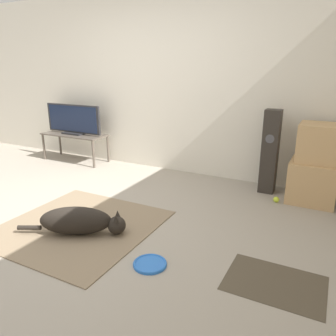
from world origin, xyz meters
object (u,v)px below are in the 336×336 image
(tv, at_px, (73,120))
(tennis_ball_near_speaker, at_px, (265,190))
(floor_speaker, at_px, (270,152))
(cardboard_box_lower, at_px, (312,182))
(dog, at_px, (80,221))
(frisbee, at_px, (150,264))
(tennis_ball_by_boxes, at_px, (276,200))
(tv_stand, at_px, (75,137))
(cardboard_box_upper, at_px, (320,143))

(tv, xyz_separation_m, tennis_ball_near_speaker, (3.09, -0.01, -0.65))
(floor_speaker, bearing_deg, cardboard_box_lower, -8.02)
(dog, distance_m, floor_speaker, 2.37)
(frisbee, height_order, cardboard_box_lower, cardboard_box_lower)
(tennis_ball_by_boxes, xyz_separation_m, tennis_ball_near_speaker, (-0.18, 0.26, 0.00))
(tennis_ball_by_boxes, bearing_deg, frisbee, -110.67)
(tennis_ball_by_boxes, bearing_deg, tennis_ball_near_speaker, 124.78)
(cardboard_box_lower, xyz_separation_m, tv_stand, (-3.62, 0.04, 0.16))
(frisbee, distance_m, tennis_ball_near_speaker, 2.08)
(tennis_ball_near_speaker, bearing_deg, floor_speaker, 71.93)
(frisbee, bearing_deg, tv_stand, 142.17)
(frisbee, bearing_deg, floor_speaker, 76.58)
(dog, height_order, floor_speaker, floor_speaker)
(frisbee, xyz_separation_m, tennis_ball_near_speaker, (0.48, 2.02, 0.02))
(floor_speaker, xyz_separation_m, tv, (-3.11, -0.03, 0.17))
(cardboard_box_lower, relative_size, tv_stand, 0.46)
(tennis_ball_by_boxes, bearing_deg, cardboard_box_upper, 34.42)
(frisbee, distance_m, tv_stand, 3.33)
(tv, bearing_deg, cardboard_box_lower, -0.74)
(floor_speaker, bearing_deg, tennis_ball_by_boxes, -60.33)
(tv, bearing_deg, tv_stand, -90.00)
(dog, relative_size, tennis_ball_near_speaker, 13.95)
(frisbee, distance_m, floor_speaker, 2.18)
(cardboard_box_upper, bearing_deg, tennis_ball_by_boxes, -145.58)
(tennis_ball_by_boxes, relative_size, tennis_ball_near_speaker, 1.00)
(dog, height_order, tv, tv)
(tv, xyz_separation_m, tennis_ball_by_boxes, (3.28, -0.28, -0.65))
(tv, distance_m, tennis_ball_by_boxes, 3.35)
(dog, bearing_deg, floor_speaker, 55.76)
(cardboard_box_lower, xyz_separation_m, floor_speaker, (-0.52, 0.07, 0.27))
(frisbee, xyz_separation_m, floor_speaker, (0.49, 2.06, 0.50))
(tv_stand, bearing_deg, tennis_ball_near_speaker, -0.15)
(dog, relative_size, cardboard_box_upper, 2.04)
(frisbee, bearing_deg, dog, 171.21)
(frisbee, height_order, tv_stand, tv_stand)
(floor_speaker, height_order, tv_stand, floor_speaker)
(tv, bearing_deg, dog, -46.78)
(cardboard_box_upper, relative_size, tv, 0.43)
(cardboard_box_upper, relative_size, tennis_ball_near_speaker, 6.85)
(cardboard_box_lower, distance_m, cardboard_box_upper, 0.45)
(cardboard_box_lower, distance_m, tennis_ball_near_speaker, 0.57)
(frisbee, bearing_deg, cardboard_box_upper, 62.92)
(frisbee, relative_size, tv_stand, 0.24)
(floor_speaker, xyz_separation_m, tv_stand, (-3.11, -0.03, -0.12))
(cardboard_box_lower, distance_m, tv, 3.65)
(cardboard_box_lower, bearing_deg, cardboard_box_upper, 47.00)
(dog, relative_size, tennis_ball_by_boxes, 13.95)
(tennis_ball_near_speaker, bearing_deg, tv_stand, 179.85)
(cardboard_box_lower, height_order, tv, tv)
(frisbee, bearing_deg, tennis_ball_by_boxes, 69.33)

